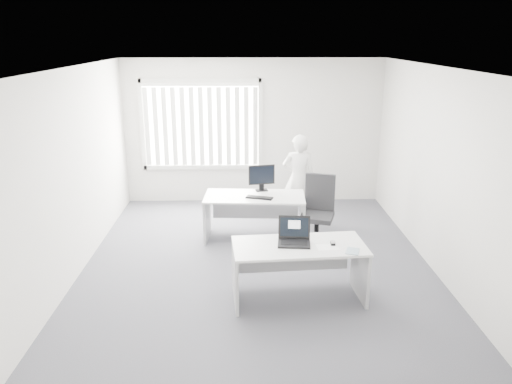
{
  "coord_description": "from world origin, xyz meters",
  "views": [
    {
      "loc": [
        -0.18,
        -6.62,
        3.19
      ],
      "look_at": [
        -0.02,
        0.15,
        1.06
      ],
      "focal_mm": 35.0,
      "sensor_mm": 36.0,
      "label": 1
    }
  ],
  "objects_px": {
    "desk_far": "(255,208)",
    "laptop": "(294,233)",
    "office_chair": "(317,224)",
    "desk_near": "(299,260)",
    "person": "(299,178)",
    "monitor": "(262,178)"
  },
  "relations": [
    {
      "from": "desk_far",
      "to": "person",
      "type": "height_order",
      "value": "person"
    },
    {
      "from": "desk_far",
      "to": "person",
      "type": "relative_size",
      "value": 1.04
    },
    {
      "from": "desk_far",
      "to": "person",
      "type": "distance_m",
      "value": 1.16
    },
    {
      "from": "monitor",
      "to": "person",
      "type": "bearing_deg",
      "value": 27.07
    },
    {
      "from": "desk_far",
      "to": "office_chair",
      "type": "distance_m",
      "value": 1.04
    },
    {
      "from": "person",
      "to": "monitor",
      "type": "relative_size",
      "value": 3.6
    },
    {
      "from": "desk_near",
      "to": "desk_far",
      "type": "relative_size",
      "value": 1.02
    },
    {
      "from": "desk_near",
      "to": "monitor",
      "type": "bearing_deg",
      "value": 95.0
    },
    {
      "from": "desk_far",
      "to": "desk_near",
      "type": "bearing_deg",
      "value": -72.71
    },
    {
      "from": "desk_near",
      "to": "laptop",
      "type": "relative_size",
      "value": 4.23
    },
    {
      "from": "person",
      "to": "monitor",
      "type": "bearing_deg",
      "value": 45.3
    },
    {
      "from": "office_chair",
      "to": "laptop",
      "type": "xyz_separation_m",
      "value": [
        -0.54,
        -1.71,
        0.55
      ]
    },
    {
      "from": "desk_far",
      "to": "laptop",
      "type": "distance_m",
      "value": 2.08
    },
    {
      "from": "desk_near",
      "to": "person",
      "type": "bearing_deg",
      "value": 79.59
    },
    {
      "from": "person",
      "to": "monitor",
      "type": "distance_m",
      "value": 0.87
    },
    {
      "from": "desk_far",
      "to": "office_chair",
      "type": "height_order",
      "value": "office_chair"
    },
    {
      "from": "laptop",
      "to": "monitor",
      "type": "bearing_deg",
      "value": 103.52
    },
    {
      "from": "desk_near",
      "to": "desk_far",
      "type": "xyz_separation_m",
      "value": [
        -0.5,
        2.01,
        -0.01
      ]
    },
    {
      "from": "office_chair",
      "to": "monitor",
      "type": "distance_m",
      "value": 1.19
    },
    {
      "from": "laptop",
      "to": "monitor",
      "type": "xyz_separation_m",
      "value": [
        -0.32,
        2.27,
        0.06
      ]
    },
    {
      "from": "desk_near",
      "to": "laptop",
      "type": "height_order",
      "value": "laptop"
    },
    {
      "from": "office_chair",
      "to": "desk_far",
      "type": "bearing_deg",
      "value": -179.12
    }
  ]
}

